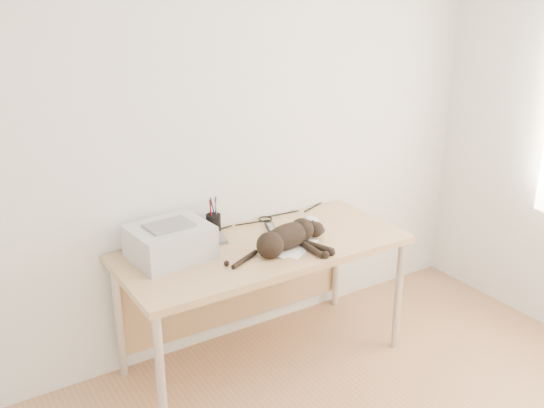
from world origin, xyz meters
TOP-DOWN VIEW (x-y plane):
  - wall_back at (0.00, 1.75)m, footprint 3.50×0.00m
  - desk at (0.00, 1.48)m, footprint 1.60×0.70m
  - printer at (-0.49, 1.52)m, footprint 0.42×0.37m
  - papers at (0.11, 1.31)m, footprint 0.36×0.31m
  - cat at (0.07, 1.28)m, footprint 0.66×0.32m
  - mug at (-0.25, 1.60)m, footprint 0.13×0.13m
  - pen_cup at (-0.16, 1.68)m, footprint 0.08×0.08m
  - remote_grey at (-0.17, 1.61)m, footprint 0.09×0.21m
  - remote_black at (0.15, 1.55)m, footprint 0.10×0.17m
  - mouse at (0.43, 1.54)m, footprint 0.08×0.13m
  - cable_tangle at (0.00, 1.70)m, footprint 1.36×0.09m

SIDE VIEW (x-z plane):
  - desk at x=0.00m, z-range 0.24..0.98m
  - papers at x=0.11m, z-range 0.74..0.75m
  - cable_tangle at x=0.00m, z-range 0.74..0.75m
  - remote_black at x=0.15m, z-range 0.74..0.76m
  - remote_grey at x=-0.17m, z-range 0.74..0.76m
  - mouse at x=0.43m, z-range 0.74..0.78m
  - mug at x=-0.25m, z-range 0.74..0.83m
  - pen_cup at x=-0.16m, z-range 0.69..0.91m
  - cat at x=0.07m, z-range 0.73..0.88m
  - printer at x=-0.49m, z-range 0.74..0.92m
  - wall_back at x=0.00m, z-range -0.45..3.05m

